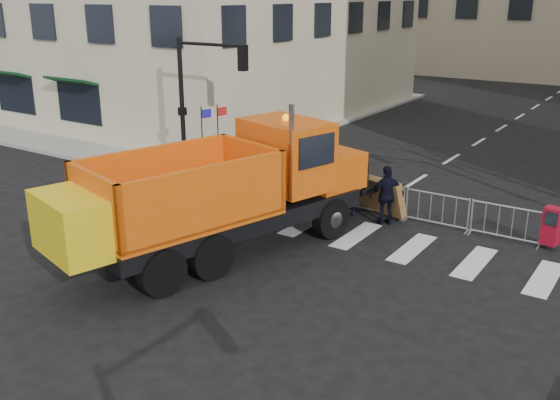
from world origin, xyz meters
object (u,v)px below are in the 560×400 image
Objects in this scene: cop_a at (348,186)px; cop_b at (313,189)px; plow_truck at (221,190)px; cop_c at (387,195)px; worker at (209,158)px; newspaper_box at (551,226)px.

cop_a is 1.21× the size of cop_b.
plow_truck reaches higher than cop_c.
worker is at bearing 58.43° from plow_truck.
cop_a is 6.16m from worker.
cop_b reaches higher than newspaper_box.
plow_truck is 5.53m from cop_c.
newspaper_box is (12.31, 0.33, -0.30)m from worker.
cop_a is (1.42, 4.77, -0.86)m from plow_truck.
newspaper_box is at bearing -38.94° from plow_truck.
worker is 12.32m from newspaper_box.
cop_b is at bearing -34.75° from cop_c.
worker is (-6.15, 0.31, -0.01)m from cop_a.
plow_truck is 10.18× the size of newspaper_box.
worker is (-7.57, 0.43, 0.04)m from cop_c.
newspaper_box is at bearing 167.21° from cop_a.
worker reaches higher than newspaper_box.
plow_truck is 4.41m from cop_b.
plow_truck is 6.68× the size of cop_b.
worker is at bearing 3.07° from cop_b.
cop_a reaches higher than worker.
plow_truck is 6.61× the size of worker.
cop_b is 0.99× the size of worker.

